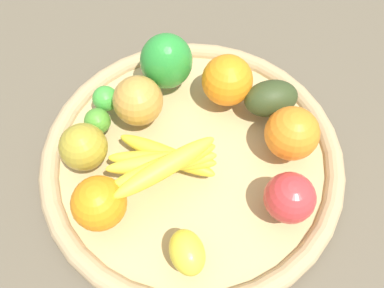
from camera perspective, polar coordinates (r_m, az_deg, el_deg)
ground_plane at (r=0.64m, az=0.00°, el=-2.45°), size 2.40×2.40×0.00m
basket at (r=0.63m, az=0.00°, el=-1.80°), size 0.48×0.48×0.03m
orange_1 at (r=0.65m, az=5.12°, el=9.17°), size 0.10×0.10×0.08m
orange_0 at (r=0.60m, az=14.27°, el=1.50°), size 0.10×0.10×0.08m
apple_2 at (r=0.60m, az=-15.45°, el=-0.41°), size 0.10×0.10×0.07m
banana_bunch at (r=0.56m, az=-4.10°, el=-2.59°), size 0.14×0.16×0.08m
lime_1 at (r=0.66m, az=-12.44°, el=6.44°), size 0.06×0.06×0.04m
bell_pepper at (r=0.66m, az=-3.73°, el=11.83°), size 0.09×0.10×0.10m
apple_1 at (r=0.63m, az=-7.83°, el=6.22°), size 0.09×0.09×0.08m
apple_0 at (r=0.56m, az=13.96°, el=-7.57°), size 0.09×0.09×0.07m
lime_0 at (r=0.64m, az=-13.55°, el=3.23°), size 0.06×0.06×0.04m
orange_2 at (r=0.55m, az=-13.31°, el=-8.35°), size 0.10×0.10×0.08m
avocado at (r=0.65m, az=11.38°, el=6.48°), size 0.08×0.10×0.06m
lemon_0 at (r=0.53m, az=-0.71°, el=-15.41°), size 0.06×0.05×0.05m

